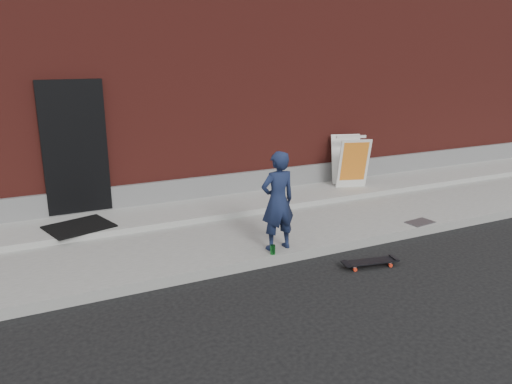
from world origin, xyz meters
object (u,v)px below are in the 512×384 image
pizza_sign (350,161)px  soda_can (273,250)px  child (278,201)px  skateboard (370,262)px

pizza_sign → soda_can: pizza_sign is taller
child → skateboard: bearing=138.3°
child → soda_can: child is taller
child → pizza_sign: (2.88, 2.20, -0.10)m
skateboard → pizza_sign: bearing=59.0°
pizza_sign → soda_can: 3.89m
child → pizza_sign: bearing=-144.7°
pizza_sign → child: bearing=-142.7°
child → skateboard: size_ratio=1.78×
skateboard → soda_can: (-1.20, 0.70, 0.15)m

